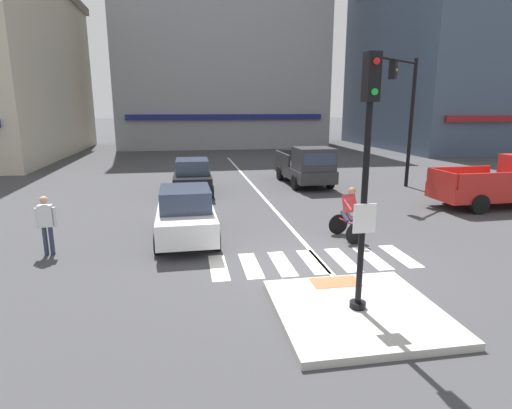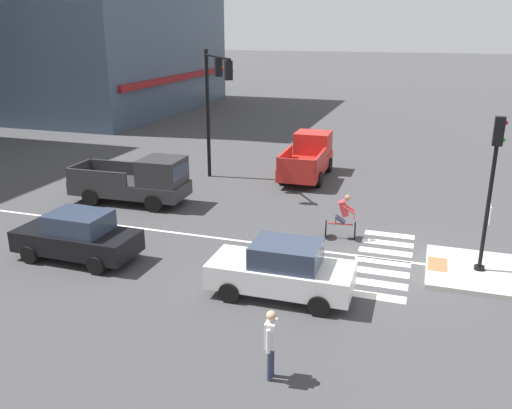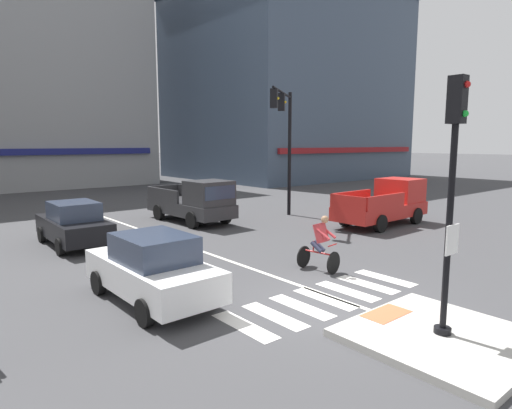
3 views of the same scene
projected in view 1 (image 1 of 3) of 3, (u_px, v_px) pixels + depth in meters
The scene contains 21 objects.
ground_plane at pixel (316, 266), 10.78m from camera, with size 300.00×300.00×0.00m, color #3D3D3F.
traffic_island at pixel (357, 311), 8.24m from camera, with size 3.20×3.17×0.15m, color #B2AFA8.
tactile_pad_front at pixel (335, 282), 9.41m from camera, with size 1.10×0.60×0.01m, color #DB5B38.
signal_pole at pixel (366, 162), 7.55m from camera, with size 0.44×0.38×4.79m.
crosswalk_stripe_a at pixel (219, 267), 10.66m from camera, with size 0.44×1.80×0.01m, color silver.
crosswalk_stripe_b at pixel (251, 265), 10.80m from camera, with size 0.44×1.80×0.01m, color silver.
crosswalk_stripe_c at pixel (282, 263), 10.94m from camera, with size 0.44×1.80×0.01m, color silver.
crosswalk_stripe_d at pixel (313, 261), 11.08m from camera, with size 0.44×1.80×0.01m, color silver.
crosswalk_stripe_e at pixel (342, 259), 11.22m from camera, with size 0.44×1.80×0.01m, color silver.
crosswalk_stripe_f at pixel (372, 258), 11.35m from camera, with size 0.44×1.80×0.01m, color silver.
crosswalk_stripe_g at pixel (400, 256), 11.49m from camera, with size 0.44×1.80×0.01m, color silver.
lane_centre_line at pixel (258, 191), 20.41m from camera, with size 0.14×28.00×0.01m, color silver.
traffic_light_mast at pixel (401, 99), 19.64m from camera, with size 3.56×2.69×6.33m.
building_corner_right at pixel (484, 45), 41.85m from camera, with size 22.65×19.57×20.10m.
building_far_block at pixel (216, 46), 47.48m from camera, with size 21.15×21.19×21.52m.
car_black_westbound_far at pixel (192, 176), 19.66m from camera, with size 1.89×4.13×1.64m.
car_white_westbound_near at pixel (186, 214), 12.79m from camera, with size 1.89×4.12×1.64m.
pickup_truck_red_cross_right at pixel (506, 183), 17.02m from camera, with size 5.14×2.15×2.08m.
pickup_truck_charcoal_eastbound_far at pixel (306, 167), 21.63m from camera, with size 2.18×5.16×2.08m.
cyclist at pixel (348, 212), 12.72m from camera, with size 0.82×1.18×1.68m.
pedestrian_at_curb_left at pixel (46, 221), 11.37m from camera, with size 0.55×0.23×1.67m.
Camera 1 is at (-3.26, -9.72, 4.01)m, focal length 29.18 mm.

